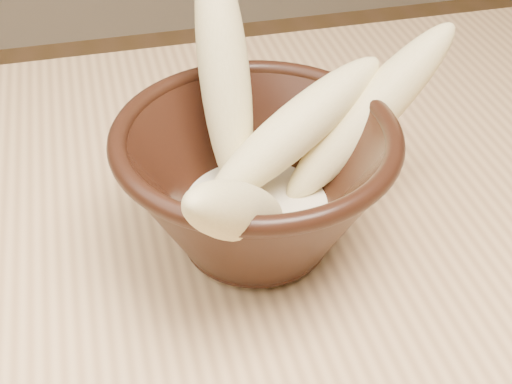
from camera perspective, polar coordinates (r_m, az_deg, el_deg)
The scene contains 6 objects.
bowl at distance 0.51m, azimuth 0.00°, elevation 0.83°, with size 0.20×0.20×0.11m.
milk_puddle at distance 0.53m, azimuth 0.00°, elevation -1.50°, with size 0.11×0.11×0.02m, color beige.
banana_upright at distance 0.52m, azimuth -2.56°, elevation 9.47°, with size 0.04×0.04×0.18m, color #D5C37E.
banana_right at distance 0.54m, azimuth 9.14°, elevation 6.36°, with size 0.04×0.04×0.18m, color #D5C37E.
banana_across at distance 0.51m, azimuth 3.21°, elevation 5.07°, with size 0.04×0.04×0.17m, color #D5C37E.
banana_front at distance 0.44m, azimuth -1.38°, elevation -1.60°, with size 0.04×0.04×0.16m, color #D5C37E.
Camera 1 is at (-0.33, -0.34, 1.12)m, focal length 50.00 mm.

